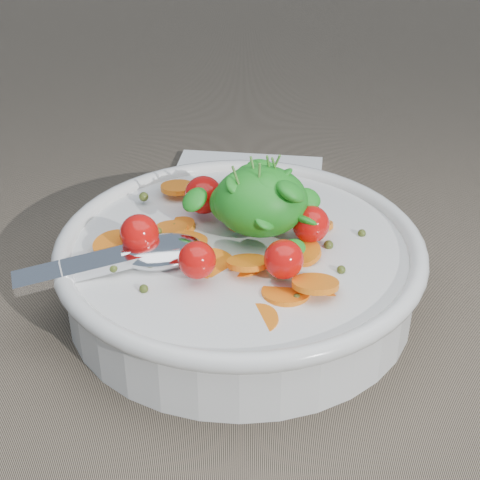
{
  "coord_description": "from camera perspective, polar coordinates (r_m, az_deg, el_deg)",
  "views": [
    {
      "loc": [
        -0.01,
        -0.47,
        0.34
      ],
      "look_at": [
        -0.01,
        -0.01,
        0.06
      ],
      "focal_mm": 55.0,
      "sensor_mm": 36.0,
      "label": 1
    }
  ],
  "objects": [
    {
      "name": "ground",
      "position": [
        0.59,
        1.43,
        -4.34
      ],
      "size": [
        6.0,
        6.0,
        0.0
      ],
      "primitive_type": "plane",
      "color": "#796A56",
      "rests_on": "ground"
    },
    {
      "name": "bowl",
      "position": [
        0.56,
        -0.02,
        -1.97
      ],
      "size": [
        0.3,
        0.28,
        0.12
      ],
      "color": "silver",
      "rests_on": "ground"
    },
    {
      "name": "napkin",
      "position": [
        0.74,
        0.4,
        4.39
      ],
      "size": [
        0.17,
        0.15,
        0.01
      ],
      "primitive_type": "cube",
      "rotation": [
        0.0,
        0.0,
        -0.12
      ],
      "color": "white",
      "rests_on": "ground"
    }
  ]
}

